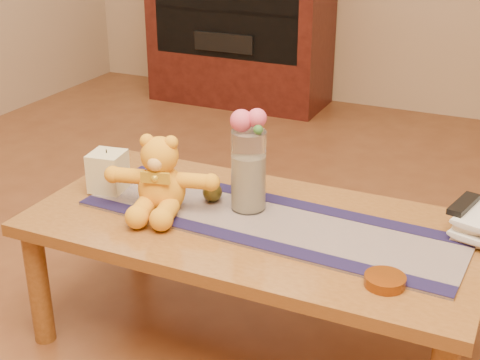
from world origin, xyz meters
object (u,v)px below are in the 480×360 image
at_px(teddy_bear, 161,174).
at_px(tv_remote, 464,204).
at_px(book_bottom, 462,225).
at_px(amber_dish, 385,281).
at_px(bronze_ball, 212,192).
at_px(glass_vase, 248,171).
at_px(pillar_candle, 108,171).

height_order(teddy_bear, tv_remote, teddy_bear).
height_order(book_bottom, amber_dish, amber_dish).
xyz_separation_m(teddy_bear, bronze_ball, (0.12, 0.11, -0.09)).
height_order(bronze_ball, amber_dish, bronze_ball).
xyz_separation_m(glass_vase, book_bottom, (0.64, 0.16, -0.13)).
height_order(teddy_bear, glass_vase, glass_vase).
relative_size(teddy_bear, bronze_ball, 5.37).
distance_m(pillar_candle, amber_dish, 1.01).
bearing_deg(tv_remote, bronze_ball, -155.86).
bearing_deg(amber_dish, book_bottom, 71.98).
relative_size(tv_remote, amber_dish, 1.47).
bearing_deg(pillar_candle, glass_vase, 7.61).
xyz_separation_m(teddy_bear, tv_remote, (0.89, 0.27, -0.04)).
bearing_deg(tv_remote, teddy_bear, -150.51).
height_order(bronze_ball, tv_remote, tv_remote).
bearing_deg(book_bottom, teddy_bear, -152.97).
relative_size(book_bottom, tv_remote, 1.39).
xyz_separation_m(pillar_candle, tv_remote, (1.13, 0.22, 0.01)).
xyz_separation_m(glass_vase, amber_dish, (0.50, -0.25, -0.12)).
xyz_separation_m(teddy_bear, amber_dish, (0.75, -0.14, -0.11)).
relative_size(teddy_bear, tv_remote, 2.17).
bearing_deg(pillar_candle, bronze_ball, 9.90).
distance_m(teddy_bear, glass_vase, 0.27).
xyz_separation_m(teddy_bear, book_bottom, (0.89, 0.27, -0.11)).
xyz_separation_m(teddy_bear, pillar_candle, (-0.24, 0.05, -0.05)).
relative_size(glass_vase, bronze_ball, 4.02).
xyz_separation_m(bronze_ball, tv_remote, (0.76, 0.15, 0.04)).
bearing_deg(glass_vase, book_bottom, 14.09).
bearing_deg(teddy_bear, book_bottom, 3.44).
height_order(glass_vase, tv_remote, glass_vase).
distance_m(teddy_bear, bronze_ball, 0.19).
xyz_separation_m(glass_vase, bronze_ball, (-0.13, -0.00, -0.10)).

